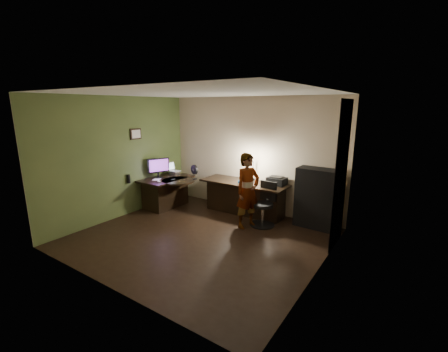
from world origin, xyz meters
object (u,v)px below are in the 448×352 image
Objects in this scene: desk_left at (167,192)px; monitor at (158,171)px; desk_right at (244,198)px; office_chair at (263,205)px; cabinet at (317,198)px; person at (248,191)px.

desk_left is 0.58m from monitor.
office_chair is at bearing -30.44° from desk_right.
office_chair is at bearing -146.94° from cabinet.
person is at bearing -143.73° from cabinet.
monitor is 2.50m from person.
desk_left is at bearing -169.56° from office_chair.
office_chair is (0.70, -0.40, 0.08)m from desk_right.
cabinet is 1.12m from office_chair.
office_chair is at bearing 6.06° from desk_left.
person reaches higher than desk_right.
monitor is 0.35× the size of person.
person is at bearing 0.82° from desk_left.
person is at bearing -130.20° from office_chair.
cabinet is 2.30× the size of monitor.
cabinet is 3.80m from monitor.
desk_left is at bearing -164.78° from cabinet.
desk_left is 0.83× the size of person.
cabinet is 0.80× the size of person.
office_chair is at bearing 31.03° from monitor.
person reaches higher than desk_left.
person is (-0.24, -0.23, 0.32)m from office_chair.
desk_left is 1.03× the size of cabinet.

